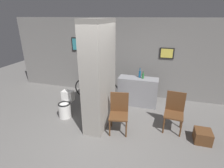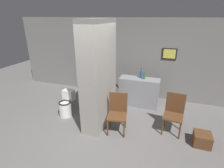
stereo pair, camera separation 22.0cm
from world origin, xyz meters
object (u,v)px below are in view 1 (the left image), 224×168
(toilet, at_px, (66,106))
(bottle_tall, at_px, (140,74))
(chair_near_pillar, at_px, (119,111))
(chair_by_doorway, at_px, (174,110))
(bicycle, at_px, (96,89))

(toilet, bearing_deg, bottle_tall, 35.37)
(chair_near_pillar, relative_size, chair_by_doorway, 1.00)
(bottle_tall, bearing_deg, chair_by_doorway, -47.96)
(toilet, relative_size, chair_by_doorway, 0.72)
(toilet, relative_size, chair_near_pillar, 0.72)
(toilet, distance_m, bicycle, 1.34)
(chair_near_pillar, bearing_deg, toilet, 162.57)
(chair_near_pillar, xyz_separation_m, bicycle, (-1.14, 1.48, -0.17))
(chair_near_pillar, distance_m, chair_by_doorway, 1.34)
(bicycle, bearing_deg, bottle_tall, 2.11)
(toilet, xyz_separation_m, chair_by_doorway, (2.86, 0.19, 0.22))
(chair_by_doorway, xyz_separation_m, bottle_tall, (-1.01, 1.12, 0.48))
(bicycle, bearing_deg, chair_by_doorway, -23.83)
(toilet, distance_m, bottle_tall, 2.37)
(toilet, relative_size, bicycle, 0.44)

